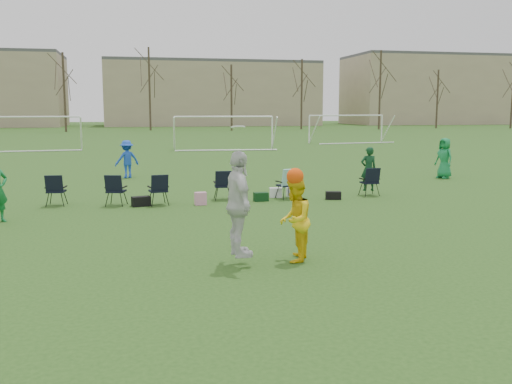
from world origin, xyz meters
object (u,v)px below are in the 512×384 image
object	(u,v)px
goal_left	(28,123)
goal_mid	(224,123)
fielder_blue	(127,159)
fielder_green_far	(444,158)
center_contest	(263,210)
goal_right	(347,121)

from	to	relation	value
goal_left	goal_mid	distance (m)	14.14
fielder_blue	goal_mid	bearing A→B (deg)	-132.84
fielder_blue	goal_left	distance (m)	20.18
fielder_blue	goal_mid	xyz separation A→B (m)	(6.96, 16.88, 1.11)
fielder_blue	fielder_green_far	bearing A→B (deg)	146.69
fielder_blue	center_contest	size ratio (longest dim) A/B	0.61
goal_right	fielder_blue	bearing A→B (deg)	-137.66
goal_left	goal_right	bearing A→B (deg)	3.75
center_contest	goal_right	world-z (taller)	center_contest
fielder_green_far	center_contest	distance (m)	15.89
fielder_green_far	goal_mid	bearing A→B (deg)	-179.48
goal_right	fielder_green_far	bearing A→B (deg)	-110.30
center_contest	goal_mid	distance (m)	31.96
center_contest	goal_right	distance (m)	41.06
fielder_blue	goal_left	bearing A→B (deg)	-89.97
goal_left	center_contest	bearing A→B (deg)	-79.02
center_contest	goal_right	size ratio (longest dim) A/B	0.36
goal_mid	fielder_green_far	bearing A→B (deg)	-68.32
fielder_green_far	center_contest	bearing A→B (deg)	-59.58
goal_left	goal_mid	size ratio (longest dim) A/B	1.00
goal_mid	fielder_blue	bearing A→B (deg)	-108.42
fielder_blue	goal_mid	world-z (taller)	goal_mid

